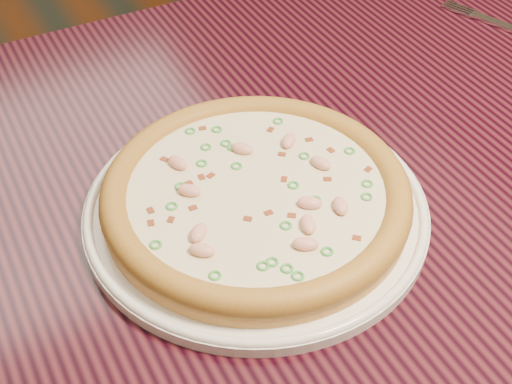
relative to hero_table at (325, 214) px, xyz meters
name	(u,v)px	position (x,y,z in m)	size (l,w,h in m)	color
hero_table	(325,214)	(0.00, 0.00, 0.00)	(1.20, 0.80, 0.75)	black
plate	(256,208)	(-0.12, -0.05, 0.11)	(0.34, 0.34, 0.02)	white
pizza	(256,194)	(-0.12, -0.05, 0.13)	(0.31, 0.31, 0.03)	tan
fork	(503,25)	(0.36, 0.12, 0.10)	(0.08, 0.17, 0.00)	silver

